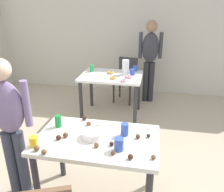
{
  "coord_description": "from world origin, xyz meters",
  "views": [
    {
      "loc": [
        0.36,
        -1.89,
        1.94
      ],
      "look_at": [
        -0.11,
        0.57,
        0.9
      ],
      "focal_mm": 37.53,
      "sensor_mm": 36.0,
      "label": 1
    }
  ],
  "objects_px": {
    "soda_can": "(58,121)",
    "pitcher_far": "(126,67)",
    "chair_far_table": "(126,77)",
    "dining_table_far": "(111,81)",
    "person_adult_far": "(150,54)",
    "dining_table_near": "(97,148)",
    "person_girl_near": "(9,120)",
    "mixing_bowl": "(93,134)"
  },
  "relations": [
    {
      "from": "chair_far_table",
      "to": "person_adult_far",
      "type": "bearing_deg",
      "value": 4.1
    },
    {
      "from": "dining_table_near",
      "to": "chair_far_table",
      "type": "relative_size",
      "value": 1.3
    },
    {
      "from": "dining_table_far",
      "to": "person_adult_far",
      "type": "xyz_separation_m",
      "value": [
        0.61,
        0.76,
        0.33
      ]
    },
    {
      "from": "person_girl_near",
      "to": "soda_can",
      "type": "distance_m",
      "value": 0.46
    },
    {
      "from": "dining_table_far",
      "to": "person_adult_far",
      "type": "relative_size",
      "value": 0.65
    },
    {
      "from": "person_girl_near",
      "to": "soda_can",
      "type": "relative_size",
      "value": 12.09
    },
    {
      "from": "mixing_bowl",
      "to": "soda_can",
      "type": "height_order",
      "value": "soda_can"
    },
    {
      "from": "person_adult_far",
      "to": "pitcher_far",
      "type": "relative_size",
      "value": 6.35
    },
    {
      "from": "dining_table_near",
      "to": "chair_far_table",
      "type": "bearing_deg",
      "value": 91.78
    },
    {
      "from": "dining_table_near",
      "to": "mixing_bowl",
      "type": "distance_m",
      "value": 0.15
    },
    {
      "from": "dining_table_near",
      "to": "soda_can",
      "type": "relative_size",
      "value": 9.26
    },
    {
      "from": "dining_table_near",
      "to": "person_adult_far",
      "type": "height_order",
      "value": "person_adult_far"
    },
    {
      "from": "soda_can",
      "to": "pitcher_far",
      "type": "distance_m",
      "value": 1.94
    },
    {
      "from": "pitcher_far",
      "to": "soda_can",
      "type": "bearing_deg",
      "value": -102.46
    },
    {
      "from": "dining_table_far",
      "to": "mixing_bowl",
      "type": "bearing_deg",
      "value": -84.03
    },
    {
      "from": "person_adult_far",
      "to": "pitcher_far",
      "type": "xyz_separation_m",
      "value": [
        -0.38,
        -0.68,
        -0.09
      ]
    },
    {
      "from": "dining_table_far",
      "to": "chair_far_table",
      "type": "bearing_deg",
      "value": 77.51
    },
    {
      "from": "dining_table_far",
      "to": "pitcher_far",
      "type": "relative_size",
      "value": 4.1
    },
    {
      "from": "chair_far_table",
      "to": "pitcher_far",
      "type": "distance_m",
      "value": 0.76
    },
    {
      "from": "chair_far_table",
      "to": "person_girl_near",
      "type": "xyz_separation_m",
      "value": [
        -0.76,
        -2.73,
        0.38
      ]
    },
    {
      "from": "person_girl_near",
      "to": "mixing_bowl",
      "type": "relative_size",
      "value": 7.3
    },
    {
      "from": "chair_far_table",
      "to": "mixing_bowl",
      "type": "xyz_separation_m",
      "value": [
        0.04,
        -2.67,
        0.29
      ]
    },
    {
      "from": "dining_table_far",
      "to": "mixing_bowl",
      "type": "relative_size",
      "value": 5.11
    },
    {
      "from": "chair_far_table",
      "to": "person_girl_near",
      "type": "bearing_deg",
      "value": -105.62
    },
    {
      "from": "chair_far_table",
      "to": "person_adult_far",
      "type": "relative_size",
      "value": 0.54
    },
    {
      "from": "person_adult_far",
      "to": "soda_can",
      "type": "xyz_separation_m",
      "value": [
        -0.8,
        -2.57,
        -0.15
      ]
    },
    {
      "from": "person_adult_far",
      "to": "pitcher_far",
      "type": "bearing_deg",
      "value": -118.99
    },
    {
      "from": "dining_table_far",
      "to": "person_girl_near",
      "type": "bearing_deg",
      "value": -106.75
    },
    {
      "from": "pitcher_far",
      "to": "person_adult_far",
      "type": "bearing_deg",
      "value": 61.01
    },
    {
      "from": "chair_far_table",
      "to": "pitcher_far",
      "type": "xyz_separation_m",
      "value": [
        0.07,
        -0.65,
        0.38
      ]
    },
    {
      "from": "dining_table_near",
      "to": "person_adult_far",
      "type": "xyz_separation_m",
      "value": [
        0.36,
        2.71,
        0.33
      ]
    },
    {
      "from": "person_girl_near",
      "to": "person_adult_far",
      "type": "relative_size",
      "value": 0.92
    },
    {
      "from": "person_adult_far",
      "to": "pitcher_far",
      "type": "height_order",
      "value": "person_adult_far"
    },
    {
      "from": "chair_far_table",
      "to": "mixing_bowl",
      "type": "bearing_deg",
      "value": -89.14
    },
    {
      "from": "dining_table_near",
      "to": "person_girl_near",
      "type": "xyz_separation_m",
      "value": [
        -0.85,
        -0.05,
        0.24
      ]
    },
    {
      "from": "dining_table_far",
      "to": "pitcher_far",
      "type": "distance_m",
      "value": 0.34
    },
    {
      "from": "person_girl_near",
      "to": "soda_can",
      "type": "bearing_deg",
      "value": 24.19
    },
    {
      "from": "person_girl_near",
      "to": "mixing_bowl",
      "type": "xyz_separation_m",
      "value": [
        0.8,
        0.06,
        -0.1
      ]
    },
    {
      "from": "chair_far_table",
      "to": "pitcher_far",
      "type": "height_order",
      "value": "pitcher_far"
    },
    {
      "from": "soda_can",
      "to": "pitcher_far",
      "type": "height_order",
      "value": "pitcher_far"
    },
    {
      "from": "chair_far_table",
      "to": "dining_table_far",
      "type": "bearing_deg",
      "value": -102.49
    },
    {
      "from": "dining_table_near",
      "to": "person_girl_near",
      "type": "bearing_deg",
      "value": -176.6
    }
  ]
}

